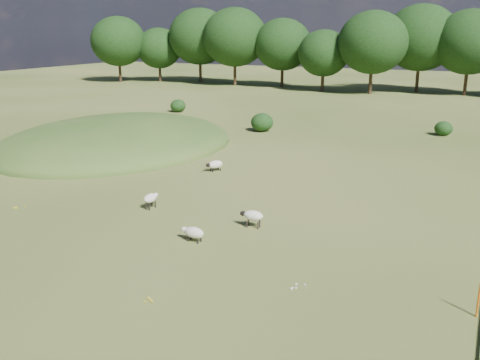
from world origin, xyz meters
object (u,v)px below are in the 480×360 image
(sheep_0, at_px, (193,232))
(sheep_3, at_px, (253,216))
(sheep_1, at_px, (215,165))
(sheep_4, at_px, (151,198))
(marker_post, at_px, (479,299))

(sheep_0, xyz_separation_m, sheep_3, (1.52, 2.50, 0.15))
(sheep_1, distance_m, sheep_3, 9.82)
(sheep_4, bearing_deg, sheep_3, -90.67)
(marker_post, xyz_separation_m, sheep_3, (-9.19, 3.99, -0.06))
(sheep_4, bearing_deg, marker_post, -104.22)
(sheep_0, bearing_deg, sheep_3, -114.86)
(sheep_0, distance_m, sheep_1, 11.21)
(sheep_3, bearing_deg, marker_post, 153.09)
(sheep_3, xyz_separation_m, sheep_4, (-5.49, 0.24, -0.02))
(marker_post, relative_size, sheep_0, 1.09)
(sheep_0, xyz_separation_m, sheep_1, (-4.48, 10.28, 0.02))
(sheep_3, bearing_deg, sheep_1, -55.80)
(sheep_1, relative_size, sheep_4, 1.13)
(marker_post, bearing_deg, sheep_0, 172.12)
(sheep_3, height_order, sheep_4, sheep_3)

